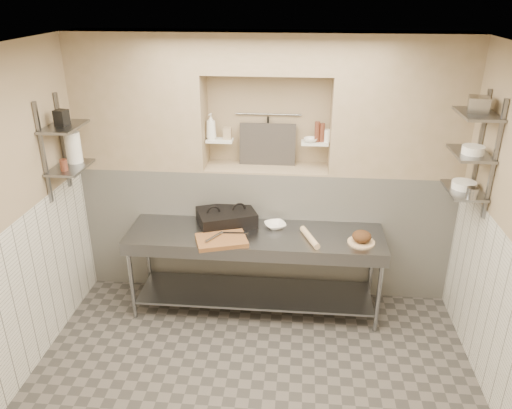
# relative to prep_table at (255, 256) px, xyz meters

# --- Properties ---
(floor) EXTENTS (4.00, 3.90, 0.10)m
(floor) POSITION_rel_prep_table_xyz_m (0.07, -1.18, -0.69)
(floor) COLOR #524D49
(floor) RESTS_ON ground
(ceiling) EXTENTS (4.00, 3.90, 0.10)m
(ceiling) POSITION_rel_prep_table_xyz_m (0.07, -1.18, 2.21)
(ceiling) COLOR silver
(ceiling) RESTS_ON ground
(wall_back) EXTENTS (4.00, 0.10, 2.80)m
(wall_back) POSITION_rel_prep_table_xyz_m (0.07, 0.82, 0.76)
(wall_back) COLOR tan
(wall_back) RESTS_ON ground
(backwall_lower) EXTENTS (4.00, 0.40, 1.40)m
(backwall_lower) POSITION_rel_prep_table_xyz_m (0.07, 0.57, 0.06)
(backwall_lower) COLOR silver
(backwall_lower) RESTS_ON floor
(alcove_sill) EXTENTS (1.30, 0.40, 0.02)m
(alcove_sill) POSITION_rel_prep_table_xyz_m (0.07, 0.57, 0.77)
(alcove_sill) COLOR tan
(alcove_sill) RESTS_ON backwall_lower
(backwall_pillar_left) EXTENTS (1.35, 0.40, 1.40)m
(backwall_pillar_left) POSITION_rel_prep_table_xyz_m (-1.25, 0.57, 1.46)
(backwall_pillar_left) COLOR tan
(backwall_pillar_left) RESTS_ON backwall_lower
(backwall_pillar_right) EXTENTS (1.35, 0.40, 1.40)m
(backwall_pillar_right) POSITION_rel_prep_table_xyz_m (1.40, 0.57, 1.46)
(backwall_pillar_right) COLOR tan
(backwall_pillar_right) RESTS_ON backwall_lower
(backwall_header) EXTENTS (1.30, 0.40, 0.40)m
(backwall_header) POSITION_rel_prep_table_xyz_m (0.07, 0.57, 1.96)
(backwall_header) COLOR tan
(backwall_header) RESTS_ON backwall_lower
(wainscot_left) EXTENTS (0.02, 3.90, 1.40)m
(wainscot_left) POSITION_rel_prep_table_xyz_m (-1.92, -1.18, 0.06)
(wainscot_left) COLOR silver
(wainscot_left) RESTS_ON floor
(wainscot_right) EXTENTS (0.02, 3.90, 1.40)m
(wainscot_right) POSITION_rel_prep_table_xyz_m (2.06, -1.18, 0.06)
(wainscot_right) COLOR silver
(wainscot_right) RESTS_ON floor
(alcove_shelf_left) EXTENTS (0.28, 0.16, 0.02)m
(alcove_shelf_left) POSITION_rel_prep_table_xyz_m (-0.43, 0.57, 1.06)
(alcove_shelf_left) COLOR white
(alcove_shelf_left) RESTS_ON backwall_lower
(alcove_shelf_right) EXTENTS (0.28, 0.16, 0.02)m
(alcove_shelf_right) POSITION_rel_prep_table_xyz_m (0.57, 0.57, 1.06)
(alcove_shelf_right) COLOR white
(alcove_shelf_right) RESTS_ON backwall_lower
(utensil_rail) EXTENTS (0.70, 0.02, 0.02)m
(utensil_rail) POSITION_rel_prep_table_xyz_m (0.07, 0.74, 1.31)
(utensil_rail) COLOR gray
(utensil_rail) RESTS_ON wall_back
(hanging_steel) EXTENTS (0.02, 0.02, 0.30)m
(hanging_steel) POSITION_rel_prep_table_xyz_m (0.07, 0.72, 1.14)
(hanging_steel) COLOR black
(hanging_steel) RESTS_ON utensil_rail
(splash_panel) EXTENTS (0.60, 0.08, 0.45)m
(splash_panel) POSITION_rel_prep_table_xyz_m (0.07, 0.67, 1.00)
(splash_panel) COLOR #383330
(splash_panel) RESTS_ON alcove_sill
(shelf_rail_left_a) EXTENTS (0.03, 0.03, 0.95)m
(shelf_rail_left_a) POSITION_rel_prep_table_xyz_m (-1.90, 0.07, 1.16)
(shelf_rail_left_a) COLOR slate
(shelf_rail_left_a) RESTS_ON wall_left
(shelf_rail_left_b) EXTENTS (0.03, 0.03, 0.95)m
(shelf_rail_left_b) POSITION_rel_prep_table_xyz_m (-1.90, -0.33, 1.16)
(shelf_rail_left_b) COLOR slate
(shelf_rail_left_b) RESTS_ON wall_left
(wall_shelf_left_lower) EXTENTS (0.30, 0.50, 0.02)m
(wall_shelf_left_lower) POSITION_rel_prep_table_xyz_m (-1.77, -0.13, 0.96)
(wall_shelf_left_lower) COLOR slate
(wall_shelf_left_lower) RESTS_ON wall_left
(wall_shelf_left_upper) EXTENTS (0.30, 0.50, 0.03)m
(wall_shelf_left_upper) POSITION_rel_prep_table_xyz_m (-1.77, -0.13, 1.36)
(wall_shelf_left_upper) COLOR slate
(wall_shelf_left_upper) RESTS_ON wall_left
(shelf_rail_right_a) EXTENTS (0.03, 0.03, 1.05)m
(shelf_rail_right_a) POSITION_rel_prep_table_xyz_m (2.05, 0.07, 1.21)
(shelf_rail_right_a) COLOR slate
(shelf_rail_right_a) RESTS_ON wall_right
(shelf_rail_right_b) EXTENTS (0.03, 0.03, 1.05)m
(shelf_rail_right_b) POSITION_rel_prep_table_xyz_m (2.05, -0.33, 1.21)
(shelf_rail_right_b) COLOR slate
(shelf_rail_right_b) RESTS_ON wall_right
(wall_shelf_right_lower) EXTENTS (0.30, 0.50, 0.02)m
(wall_shelf_right_lower) POSITION_rel_prep_table_xyz_m (1.91, -0.13, 0.86)
(wall_shelf_right_lower) COLOR slate
(wall_shelf_right_lower) RESTS_ON wall_right
(wall_shelf_right_mid) EXTENTS (0.30, 0.50, 0.02)m
(wall_shelf_right_mid) POSITION_rel_prep_table_xyz_m (1.91, -0.13, 1.21)
(wall_shelf_right_mid) COLOR slate
(wall_shelf_right_mid) RESTS_ON wall_right
(wall_shelf_right_upper) EXTENTS (0.30, 0.50, 0.03)m
(wall_shelf_right_upper) POSITION_rel_prep_table_xyz_m (1.91, -0.13, 1.56)
(wall_shelf_right_upper) COLOR slate
(wall_shelf_right_upper) RESTS_ON wall_right
(prep_table) EXTENTS (2.60, 0.70, 0.90)m
(prep_table) POSITION_rel_prep_table_xyz_m (0.00, 0.00, 0.00)
(prep_table) COLOR gray
(prep_table) RESTS_ON floor
(panini_press) EXTENTS (0.69, 0.60, 0.16)m
(panini_press) POSITION_rel_prep_table_xyz_m (-0.32, 0.19, 0.34)
(panini_press) COLOR black
(panini_press) RESTS_ON prep_table
(cutting_board) EXTENTS (0.56, 0.47, 0.04)m
(cutting_board) POSITION_rel_prep_table_xyz_m (-0.31, -0.21, 0.28)
(cutting_board) COLOR brown
(cutting_board) RESTS_ON prep_table
(knife_blade) EXTENTS (0.29, 0.05, 0.01)m
(knife_blade) POSITION_rel_prep_table_xyz_m (-0.20, -0.09, 0.31)
(knife_blade) COLOR gray
(knife_blade) RESTS_ON cutting_board
(tongs) EXTENTS (0.15, 0.23, 0.02)m
(tongs) POSITION_rel_prep_table_xyz_m (-0.38, -0.21, 0.31)
(tongs) COLOR gray
(tongs) RESTS_ON cutting_board
(mixing_bowl) EXTENTS (0.28, 0.28, 0.05)m
(mixing_bowl) POSITION_rel_prep_table_xyz_m (0.19, 0.16, 0.28)
(mixing_bowl) COLOR white
(mixing_bowl) RESTS_ON prep_table
(rolling_pin) EXTENTS (0.20, 0.40, 0.06)m
(rolling_pin) POSITION_rel_prep_table_xyz_m (0.55, -0.09, 0.29)
(rolling_pin) COLOR #D8B67C
(rolling_pin) RESTS_ON prep_table
(bread_board) EXTENTS (0.27, 0.27, 0.02)m
(bread_board) POSITION_rel_prep_table_xyz_m (1.05, -0.09, 0.27)
(bread_board) COLOR #D8B67C
(bread_board) RESTS_ON prep_table
(bread_loaf) EXTENTS (0.19, 0.19, 0.11)m
(bread_loaf) POSITION_rel_prep_table_xyz_m (1.05, -0.09, 0.33)
(bread_loaf) COLOR #4C2D19
(bread_loaf) RESTS_ON bread_board
(bottle_soap) EXTENTS (0.13, 0.13, 0.27)m
(bottle_soap) POSITION_rel_prep_table_xyz_m (-0.52, 0.56, 1.21)
(bottle_soap) COLOR white
(bottle_soap) RESTS_ON alcove_shelf_left
(jar_alcove) EXTENTS (0.08, 0.08, 0.12)m
(jar_alcove) POSITION_rel_prep_table_xyz_m (-0.35, 0.58, 1.13)
(jar_alcove) COLOR tan
(jar_alcove) RESTS_ON alcove_shelf_left
(bowl_alcove) EXTENTS (0.17, 0.17, 0.04)m
(bowl_alcove) POSITION_rel_prep_table_xyz_m (0.52, 0.55, 1.09)
(bowl_alcove) COLOR white
(bowl_alcove) RESTS_ON alcove_shelf_right
(condiment_a) EXTENTS (0.05, 0.05, 0.20)m
(condiment_a) POSITION_rel_prep_table_xyz_m (0.64, 0.57, 1.17)
(condiment_a) COLOR #592C1E
(condiment_a) RESTS_ON alcove_shelf_right
(condiment_b) EXTENTS (0.05, 0.05, 0.21)m
(condiment_b) POSITION_rel_prep_table_xyz_m (0.59, 0.57, 1.18)
(condiment_b) COLOR #592C1E
(condiment_b) RESTS_ON alcove_shelf_right
(condiment_c) EXTENTS (0.07, 0.07, 0.13)m
(condiment_c) POSITION_rel_prep_table_xyz_m (0.70, 0.58, 1.13)
(condiment_c) COLOR white
(condiment_c) RESTS_ON alcove_shelf_right
(jug_left) EXTENTS (0.15, 0.15, 0.30)m
(jug_left) POSITION_rel_prep_table_xyz_m (-1.77, -0.01, 1.12)
(jug_left) COLOR white
(jug_left) RESTS_ON wall_shelf_left_lower
(jar_left) EXTENTS (0.07, 0.07, 0.11)m
(jar_left) POSITION_rel_prep_table_xyz_m (-1.77, -0.25, 1.02)
(jar_left) COLOR #592C1E
(jar_left) RESTS_ON wall_shelf_left_lower
(box_left_upper) EXTENTS (0.13, 0.13, 0.15)m
(box_left_upper) POSITION_rel_prep_table_xyz_m (-1.77, -0.15, 1.44)
(box_left_upper) COLOR black
(box_left_upper) RESTS_ON wall_shelf_left_upper
(bowl_right) EXTENTS (0.22, 0.22, 0.06)m
(bowl_right) POSITION_rel_prep_table_xyz_m (1.91, -0.11, 0.90)
(bowl_right) COLOR white
(bowl_right) RESTS_ON wall_shelf_right_lower
(canister_right) EXTENTS (0.10, 0.10, 0.10)m
(canister_right) POSITION_rel_prep_table_xyz_m (1.91, -0.35, 0.92)
(canister_right) COLOR gray
(canister_right) RESTS_ON wall_shelf_right_lower
(bowl_right_mid) EXTENTS (0.19, 0.19, 0.07)m
(bowl_right_mid) POSITION_rel_prep_table_xyz_m (1.91, -0.18, 1.26)
(bowl_right_mid) COLOR white
(bowl_right_mid) RESTS_ON wall_shelf_right_mid
(basket_right) EXTENTS (0.21, 0.24, 0.13)m
(basket_right) POSITION_rel_prep_table_xyz_m (1.91, -0.11, 1.63)
(basket_right) COLOR gray
(basket_right) RESTS_ON wall_shelf_right_upper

